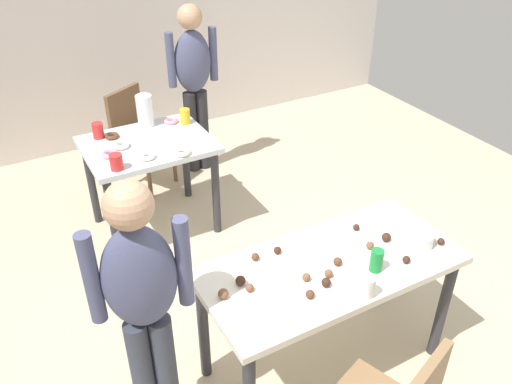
# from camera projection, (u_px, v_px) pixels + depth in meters

# --- Properties ---
(ground_plane) EXTENTS (6.40, 6.40, 0.00)m
(ground_plane) POSITION_uv_depth(u_px,v_px,m) (288.00, 341.00, 3.25)
(ground_plane) COLOR beige
(wall_back) EXTENTS (6.40, 0.10, 2.60)m
(wall_back) POSITION_uv_depth(u_px,v_px,m) (109.00, 10.00, 4.91)
(wall_back) COLOR silver
(wall_back) RESTS_ON ground_plane
(dining_table_near) EXTENTS (1.36, 0.64, 0.75)m
(dining_table_near) POSITION_uv_depth(u_px,v_px,m) (330.00, 279.00, 2.77)
(dining_table_near) COLOR silver
(dining_table_near) RESTS_ON ground_plane
(dining_table_far) EXTENTS (0.91, 0.71, 0.75)m
(dining_table_far) POSITION_uv_depth(u_px,v_px,m) (149.00, 157.00, 3.93)
(dining_table_far) COLOR silver
(dining_table_far) RESTS_ON ground_plane
(chair_far_table) EXTENTS (0.55, 0.55, 0.87)m
(chair_far_table) POSITION_uv_depth(u_px,v_px,m) (136.00, 133.00, 4.56)
(chair_far_table) COLOR brown
(chair_far_table) RESTS_ON ground_plane
(person_girl_near) EXTENTS (0.45, 0.27, 1.49)m
(person_girl_near) POSITION_uv_depth(u_px,v_px,m) (143.00, 300.00, 2.30)
(person_girl_near) COLOR #383D4C
(person_girl_near) RESTS_ON ground_plane
(person_adult_far) EXTENTS (0.45, 0.22, 1.51)m
(person_adult_far) POSITION_uv_depth(u_px,v_px,m) (194.00, 76.00, 4.56)
(person_adult_far) COLOR #28282D
(person_adult_far) RESTS_ON ground_plane
(mixing_bowl) EXTENTS (0.17, 0.17, 0.08)m
(mixing_bowl) POSITION_uv_depth(u_px,v_px,m) (418.00, 238.00, 2.83)
(mixing_bowl) COLOR white
(mixing_bowl) RESTS_ON dining_table_near
(soda_can) EXTENTS (0.07, 0.07, 0.12)m
(soda_can) POSITION_uv_depth(u_px,v_px,m) (376.00, 260.00, 2.64)
(soda_can) COLOR #198438
(soda_can) RESTS_ON dining_table_near
(fork_near) EXTENTS (0.17, 0.02, 0.01)m
(fork_near) POSITION_uv_depth(u_px,v_px,m) (242.00, 318.00, 2.39)
(fork_near) COLOR silver
(fork_near) RESTS_ON dining_table_near
(cup_near_0) EXTENTS (0.07, 0.07, 0.11)m
(cup_near_0) POSITION_uv_depth(u_px,v_px,m) (368.00, 287.00, 2.49)
(cup_near_0) COLOR white
(cup_near_0) RESTS_ON dining_table_near
(cake_ball_0) EXTENTS (0.04, 0.04, 0.04)m
(cake_ball_0) POSITION_uv_depth(u_px,v_px,m) (250.00, 288.00, 2.54)
(cake_ball_0) COLOR brown
(cake_ball_0) RESTS_ON dining_table_near
(cake_ball_1) EXTENTS (0.04, 0.04, 0.04)m
(cake_ball_1) POSITION_uv_depth(u_px,v_px,m) (441.00, 241.00, 2.84)
(cake_ball_1) COLOR #3D2319
(cake_ball_1) RESTS_ON dining_table_near
(cake_ball_2) EXTENTS (0.05, 0.05, 0.05)m
(cake_ball_2) POSITION_uv_depth(u_px,v_px,m) (386.00, 237.00, 2.86)
(cake_ball_2) COLOR #3D2319
(cake_ball_2) RESTS_ON dining_table_near
(cake_ball_3) EXTENTS (0.04, 0.04, 0.04)m
(cake_ball_3) POSITION_uv_depth(u_px,v_px,m) (310.00, 294.00, 2.50)
(cake_ball_3) COLOR brown
(cake_ball_3) RESTS_ON dining_table_near
(cake_ball_4) EXTENTS (0.04, 0.04, 0.04)m
(cake_ball_4) POSITION_uv_depth(u_px,v_px,m) (277.00, 250.00, 2.78)
(cake_ball_4) COLOR #3D2319
(cake_ball_4) RESTS_ON dining_table_near
(cake_ball_5) EXTENTS (0.04, 0.04, 0.04)m
(cake_ball_5) POSITION_uv_depth(u_px,v_px,m) (329.00, 273.00, 2.62)
(cake_ball_5) COLOR brown
(cake_ball_5) RESTS_ON dining_table_near
(cake_ball_6) EXTENTS (0.04, 0.04, 0.04)m
(cake_ball_6) POSITION_uv_depth(u_px,v_px,m) (338.00, 261.00, 2.70)
(cake_ball_6) COLOR brown
(cake_ball_6) RESTS_ON dining_table_near
(cake_ball_7) EXTENTS (0.05, 0.05, 0.05)m
(cake_ball_7) POSITION_uv_depth(u_px,v_px,m) (240.00, 281.00, 2.57)
(cake_ball_7) COLOR #3D2319
(cake_ball_7) RESTS_ON dining_table_near
(cake_ball_8) EXTENTS (0.05, 0.05, 0.05)m
(cake_ball_8) POSITION_uv_depth(u_px,v_px,m) (223.00, 294.00, 2.49)
(cake_ball_8) COLOR brown
(cake_ball_8) RESTS_ON dining_table_near
(cake_ball_9) EXTENTS (0.04, 0.04, 0.04)m
(cake_ball_9) POSITION_uv_depth(u_px,v_px,m) (306.00, 277.00, 2.60)
(cake_ball_9) COLOR brown
(cake_ball_9) RESTS_ON dining_table_near
(cake_ball_10) EXTENTS (0.04, 0.04, 0.04)m
(cake_ball_10) POSITION_uv_depth(u_px,v_px,m) (356.00, 227.00, 2.95)
(cake_ball_10) COLOR #3D2319
(cake_ball_10) RESTS_ON dining_table_near
(cake_ball_11) EXTENTS (0.04, 0.04, 0.04)m
(cake_ball_11) POSITION_uv_depth(u_px,v_px,m) (370.00, 245.00, 2.81)
(cake_ball_11) COLOR brown
(cake_ball_11) RESTS_ON dining_table_near
(cake_ball_12) EXTENTS (0.04, 0.04, 0.04)m
(cake_ball_12) POSITION_uv_depth(u_px,v_px,m) (255.00, 257.00, 2.73)
(cake_ball_12) COLOR brown
(cake_ball_12) RESTS_ON dining_table_near
(cake_ball_13) EXTENTS (0.05, 0.05, 0.05)m
(cake_ball_13) POSITION_uv_depth(u_px,v_px,m) (326.00, 282.00, 2.56)
(cake_ball_13) COLOR #3D2319
(cake_ball_13) RESTS_ON dining_table_near
(cake_ball_14) EXTENTS (0.04, 0.04, 0.04)m
(cake_ball_14) POSITION_uv_depth(u_px,v_px,m) (406.00, 260.00, 2.71)
(cake_ball_14) COLOR #3D2319
(cake_ball_14) RESTS_ON dining_table_near
(pitcher_far) EXTENTS (0.13, 0.13, 0.24)m
(pitcher_far) POSITION_uv_depth(u_px,v_px,m) (145.00, 111.00, 4.04)
(pitcher_far) COLOR white
(pitcher_far) RESTS_ON dining_table_far
(cup_far_0) EXTENTS (0.09, 0.09, 0.11)m
(cup_far_0) POSITION_uv_depth(u_px,v_px,m) (116.00, 162.00, 3.50)
(cup_far_0) COLOR red
(cup_far_0) RESTS_ON dining_table_far
(cup_far_1) EXTENTS (0.08, 0.08, 0.12)m
(cup_far_1) POSITION_uv_depth(u_px,v_px,m) (185.00, 116.00, 4.10)
(cup_far_1) COLOR yellow
(cup_far_1) RESTS_ON dining_table_far
(cup_far_2) EXTENTS (0.08, 0.08, 0.12)m
(cup_far_2) POSITION_uv_depth(u_px,v_px,m) (98.00, 131.00, 3.89)
(cup_far_2) COLOR red
(cup_far_2) RESTS_ON dining_table_far
(donut_far_0) EXTENTS (0.11, 0.11, 0.03)m
(donut_far_0) POSITION_uv_depth(u_px,v_px,m) (171.00, 121.00, 4.13)
(donut_far_0) COLOR pink
(donut_far_0) RESTS_ON dining_table_far
(donut_far_1) EXTENTS (0.13, 0.13, 0.04)m
(donut_far_1) POSITION_uv_depth(u_px,v_px,m) (120.00, 145.00, 3.78)
(donut_far_1) COLOR white
(donut_far_1) RESTS_ON dining_table_far
(donut_far_2) EXTENTS (0.12, 0.12, 0.04)m
(donut_far_2) POSITION_uv_depth(u_px,v_px,m) (147.00, 156.00, 3.65)
(donut_far_2) COLOR white
(donut_far_2) RESTS_ON dining_table_far
(donut_far_3) EXTENTS (0.10, 0.10, 0.03)m
(donut_far_3) POSITION_uv_depth(u_px,v_px,m) (112.00, 136.00, 3.91)
(donut_far_3) COLOR brown
(donut_far_3) RESTS_ON dining_table_far
(donut_far_4) EXTENTS (0.12, 0.12, 0.03)m
(donut_far_4) POSITION_uv_depth(u_px,v_px,m) (110.00, 154.00, 3.67)
(donut_far_4) COLOR pink
(donut_far_4) RESTS_ON dining_table_far
(donut_far_5) EXTENTS (0.12, 0.12, 0.04)m
(donut_far_5) POSITION_uv_depth(u_px,v_px,m) (182.00, 152.00, 3.69)
(donut_far_5) COLOR white
(donut_far_5) RESTS_ON dining_table_far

